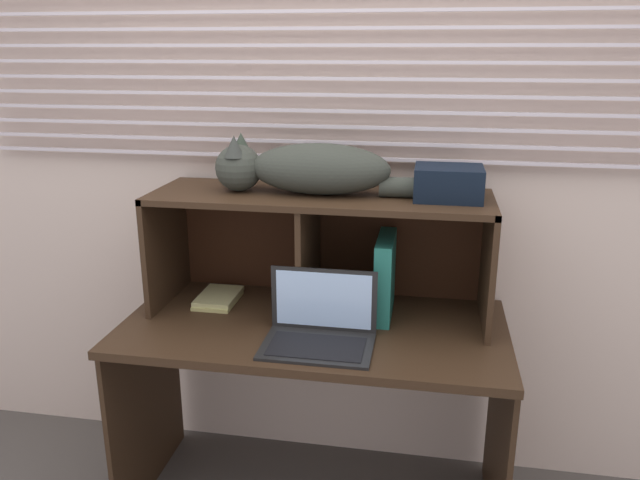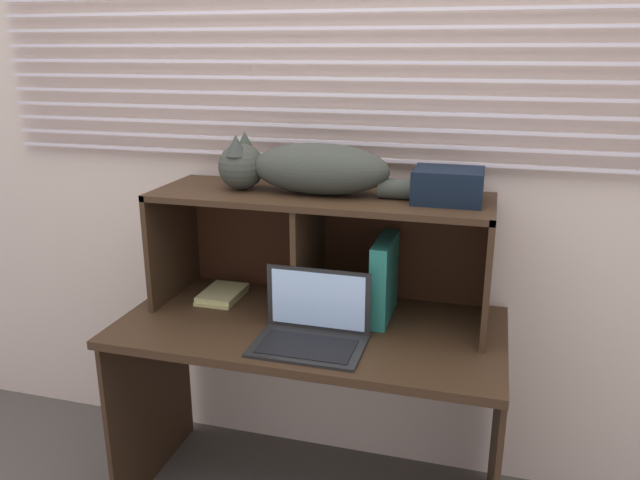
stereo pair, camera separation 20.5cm
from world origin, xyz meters
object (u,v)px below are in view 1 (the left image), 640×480
(binder_upright, at_px, (385,276))
(storage_box, at_px, (448,183))
(cat, at_px, (307,169))
(book_stack, at_px, (218,298))
(laptop, at_px, (320,329))

(binder_upright, xyz_separation_m, storage_box, (0.20, 0.00, 0.35))
(cat, height_order, book_stack, cat)
(book_stack, relative_size, storage_box, 0.93)
(book_stack, bearing_deg, laptop, -31.39)
(cat, bearing_deg, binder_upright, 0.00)
(laptop, height_order, storage_box, storage_box)
(cat, distance_m, laptop, 0.55)
(storage_box, bearing_deg, cat, -180.00)
(cat, bearing_deg, book_stack, 179.54)
(laptop, distance_m, storage_box, 0.65)
(cat, xyz_separation_m, storage_box, (0.48, 0.00, -0.03))
(laptop, relative_size, storage_box, 1.59)
(binder_upright, relative_size, storage_box, 1.29)
(book_stack, xyz_separation_m, storage_box, (0.83, -0.00, 0.48))
(cat, relative_size, storage_box, 3.73)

